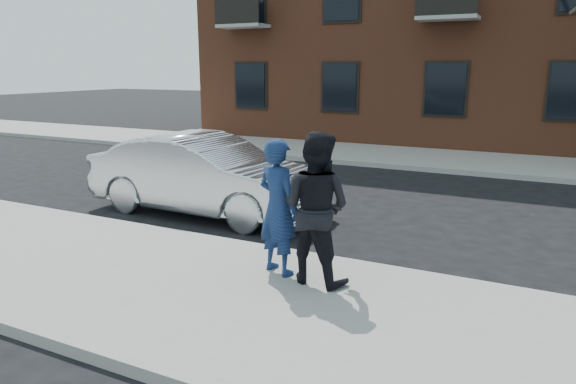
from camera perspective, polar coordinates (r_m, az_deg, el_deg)
The scene contains 8 objects.
ground at distance 6.77m, azimuth -3.75°, elevation -11.97°, with size 100.00×100.00×0.00m, color black.
near_sidewalk at distance 6.54m, azimuth -4.87°, elevation -12.21°, with size 50.00×3.50×0.15m, color gray.
near_curb at distance 8.01m, azimuth 1.77°, elevation -7.17°, with size 50.00×0.10×0.15m, color #999691.
far_sidewalk at distance 17.05m, azimuth 15.31°, elevation 3.59°, with size 50.00×3.50×0.15m, color gray.
far_curb at distance 15.31m, azimuth 14.02°, elevation 2.56°, with size 50.00×0.10×0.15m, color #999691.
silver_sedan at distance 10.51m, azimuth -9.18°, elevation 1.89°, with size 1.71×4.90×1.61m, color silver.
man_hoodie at distance 6.94m, azimuth -1.10°, elevation -1.69°, with size 0.80×0.65×1.87m.
man_peacoat at distance 6.66m, azimuth 3.07°, elevation -1.79°, with size 1.05×0.85×2.00m.
Camera 1 is at (3.05, -5.28, 2.93)m, focal length 32.00 mm.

